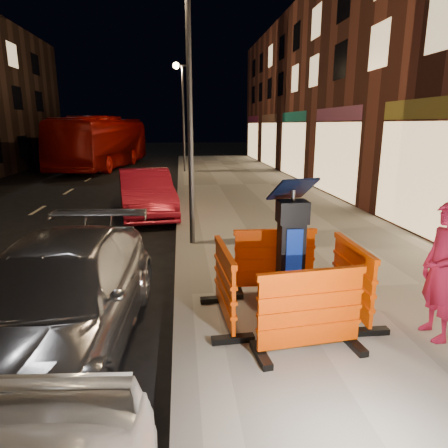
{
  "coord_description": "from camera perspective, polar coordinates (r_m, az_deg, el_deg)",
  "views": [
    {
      "loc": [
        0.01,
        -6.26,
        2.94
      ],
      "look_at": [
        0.8,
        1.0,
        1.1
      ],
      "focal_mm": 32.0,
      "sensor_mm": 36.0,
      "label": 1
    }
  ],
  "objects": [
    {
      "name": "parking_kiosk",
      "position": [
        5.79,
        9.5,
        -4.25
      ],
      "size": [
        0.64,
        0.64,
        1.96
      ],
      "primitive_type": "cube",
      "rotation": [
        0.0,
        0.0,
        0.03
      ],
      "color": "black",
      "rests_on": "sidewalk"
    },
    {
      "name": "sidewalk",
      "position": [
        7.5,
        18.05,
        -9.04
      ],
      "size": [
        6.0,
        60.0,
        0.15
      ],
      "primitive_type": "cube",
      "color": "gray",
      "rests_on": "ground"
    },
    {
      "name": "barrier_kerbside",
      "position": [
        5.77,
        0.1,
        -8.71
      ],
      "size": [
        0.67,
        1.44,
        1.09
      ],
      "primitive_type": "cube",
      "rotation": [
        0.0,
        0.0,
        1.64
      ],
      "color": "#F14501",
      "rests_on": "sidewalk"
    },
    {
      "name": "bus_doubledecker",
      "position": [
        28.81,
        -16.62,
        7.68
      ],
      "size": [
        4.67,
        12.54,
        3.41
      ],
      "primitive_type": "imported",
      "rotation": [
        0.0,
        0.0,
        -0.15
      ],
      "color": "#8B0803",
      "rests_on": "ground"
    },
    {
      "name": "man",
      "position": [
        5.93,
        28.76,
        -5.97
      ],
      "size": [
        0.45,
        0.68,
        1.85
      ],
      "primitive_type": "imported",
      "rotation": [
        0.0,
        0.0,
        -1.57
      ],
      "color": "maroon",
      "rests_on": "sidewalk"
    },
    {
      "name": "barrier_back",
      "position": [
        6.8,
        7.22,
        -5.22
      ],
      "size": [
        1.41,
        0.61,
        1.09
      ],
      "primitive_type": "cube",
      "rotation": [
        0.0,
        0.0,
        -0.02
      ],
      "color": "#F14501",
      "rests_on": "sidewalk"
    },
    {
      "name": "ground_plane",
      "position": [
        6.91,
        -5.82,
        -11.1
      ],
      "size": [
        120.0,
        120.0,
        0.0
      ],
      "primitive_type": "plane",
      "color": "black",
      "rests_on": "ground"
    },
    {
      "name": "barrier_front",
      "position": [
        5.12,
        12.19,
        -12.18
      ],
      "size": [
        1.46,
        0.74,
        1.09
      ],
      "primitive_type": "cube",
      "rotation": [
        0.0,
        0.0,
        0.12
      ],
      "color": "#F14501",
      "rests_on": "sidewalk"
    },
    {
      "name": "car_red",
      "position": [
        13.45,
        -10.98,
        1.25
      ],
      "size": [
        2.3,
        4.74,
        1.5
      ],
      "primitive_type": "imported",
      "rotation": [
        0.0,
        0.0,
        0.16
      ],
      "color": "#A41428",
      "rests_on": "ground"
    },
    {
      "name": "street_lamp_far",
      "position": [
        24.26,
        -5.81,
        14.55
      ],
      "size": [
        0.12,
        0.12,
        6.0
      ],
      "primitive_type": "cylinder",
      "color": "#3F3F44",
      "rests_on": "sidewalk"
    },
    {
      "name": "street_lamp_mid",
      "position": [
        9.26,
        -4.89,
        15.39
      ],
      "size": [
        0.12,
        0.12,
        6.0
      ],
      "primitive_type": "cylinder",
      "color": "#3F3F44",
      "rests_on": "sidewalk"
    },
    {
      "name": "car_silver",
      "position": [
        6.01,
        -22.21,
        -16.25
      ],
      "size": [
        2.35,
        5.13,
        1.46
      ],
      "primitive_type": "imported",
      "rotation": [
        0.0,
        0.0,
        -0.06
      ],
      "color": "#A9A9AE",
      "rests_on": "ground"
    },
    {
      "name": "barrier_bldgside",
      "position": [
        6.25,
        17.83,
        -7.57
      ],
      "size": [
        0.58,
        1.41,
        1.09
      ],
      "primitive_type": "cube",
      "rotation": [
        0.0,
        0.0,
        1.57
      ],
      "color": "#F14501",
      "rests_on": "sidewalk"
    },
    {
      "name": "kerb",
      "position": [
        6.88,
        -5.84,
        -10.53
      ],
      "size": [
        0.3,
        60.0,
        0.15
      ],
      "primitive_type": "cube",
      "color": "slate",
      "rests_on": "ground"
    }
  ]
}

